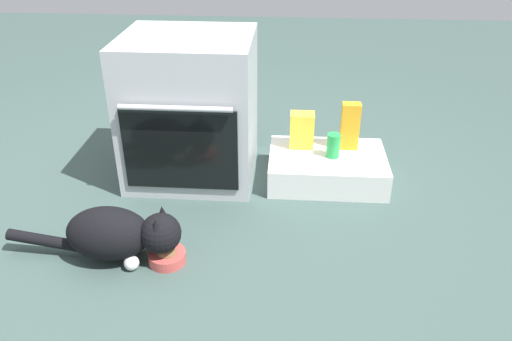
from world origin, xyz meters
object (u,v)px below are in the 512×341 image
Objects in this scene: pantry_cabinet at (327,167)px; snack_bag at (302,130)px; cat at (118,234)px; soda_can at (333,146)px; juice_carton at (350,126)px; oven at (191,108)px; food_bowl at (167,256)px.

snack_bag is (-0.13, 0.09, 0.16)m from pantry_cabinet.
cat is 5.94× the size of soda_can.
juice_carton is 0.15m from soda_can.
oven is at bearing 175.98° from soda_can.
soda_can reaches higher than food_bowl.
juice_carton reaches higher than cat.
snack_bag is at bearing 49.30° from cat.
juice_carton is (0.95, 0.78, 0.14)m from cat.
pantry_cabinet is 0.23m from juice_carton.
soda_can reaches higher than pantry_cabinet.
juice_carton is at bearing 50.49° from soda_can.
snack_bag is at bearing 145.98° from pantry_cabinet.
pantry_cabinet is 0.96m from food_bowl.
snack_bag is (0.53, 0.79, 0.20)m from food_bowl.
pantry_cabinet is 3.20× the size of snack_bag.
snack_bag is at bearing 56.23° from food_bowl.
cat is at bearing -140.57° from pantry_cabinet.
juice_carton reaches higher than snack_bag.
pantry_cabinet is at bearing -140.36° from juice_carton.
cat is 1.24m from juice_carton.
juice_carton is at bearing 45.84° from food_bowl.
oven reaches higher than cat.
oven is 4.78× the size of food_bowl.
oven is 0.79m from juice_carton.
oven is 0.56m from snack_bag.
pantry_cabinet is 3.89× the size of food_bowl.
food_bowl is 0.21× the size of cat.
food_bowl is at bearing -88.37° from oven.
pantry_cabinet is 0.81× the size of cat.
snack_bag is 0.19m from soda_can.
cat is 1.10m from soda_can.
oven is at bearing -176.14° from juice_carton.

